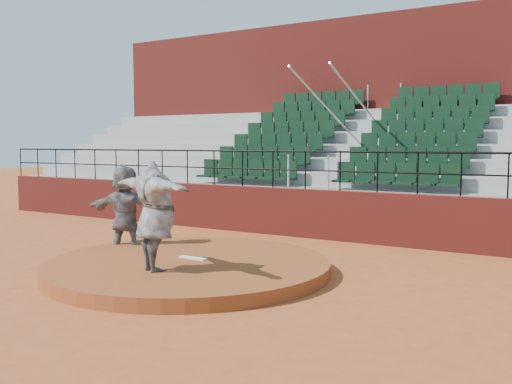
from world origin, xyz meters
The scene contains 9 objects.
ground centered at (0.00, 0.00, 0.00)m, with size 90.00×90.00×0.00m, color #AE5327.
pitchers_mound centered at (0.00, 0.00, 0.12)m, with size 5.50×5.50×0.25m, color brown.
pitching_rubber centered at (0.00, 0.15, 0.27)m, with size 0.60×0.15×0.03m, color white.
boundary_wall centered at (0.00, 5.00, 0.65)m, with size 24.00×0.30×1.30m, color maroon.
wall_railing centered at (0.00, 5.00, 2.03)m, with size 24.04×0.05×1.03m.
seating_deck centered at (0.00, 8.65, 1.44)m, with size 24.00×5.97×4.63m.
press_box_facade centered at (0.00, 12.60, 3.55)m, with size 24.00×3.00×7.10m, color maroon.
pitcher centered at (0.09, -1.03, 1.23)m, with size 2.42×0.66×1.97m, color black.
fielder centered at (-2.31, 0.67, 1.02)m, with size 1.89×0.60×2.03m, color black.
Camera 1 is at (6.87, -8.59, 2.52)m, focal length 40.00 mm.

